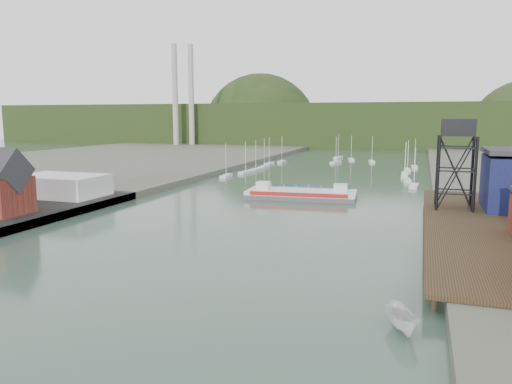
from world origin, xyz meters
The scene contains 9 objects.
ground centered at (0.00, 0.00, 0.00)m, with size 600.00×600.00×0.00m, color #294034.
east_pier centered at (37.00, 45.00, 1.90)m, with size 14.00×70.00×2.45m.
white_shed centered at (-44.00, 50.00, 3.85)m, with size 18.00×12.00×4.50m, color silver.
lift_tower centered at (35.00, 58.00, 15.65)m, with size 6.50×6.50×16.00m.
marina_sailboats centered at (0.08, 138.46, 0.35)m, with size 57.71×92.65×0.90m.
smokestacks centered at (-106.00, 232.50, 30.00)m, with size 11.20×8.20×60.00m.
distant_hills centered at (-3.98, 301.35, 10.38)m, with size 500.00×120.00×80.00m.
chain_ferry centered at (3.42, 72.78, 1.02)m, with size 25.36×11.81×3.55m.
motorboat centered at (28.28, 5.89, 1.06)m, with size 2.06×5.47×2.11m, color silver.
Camera 1 is at (29.18, -37.19, 18.63)m, focal length 35.00 mm.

